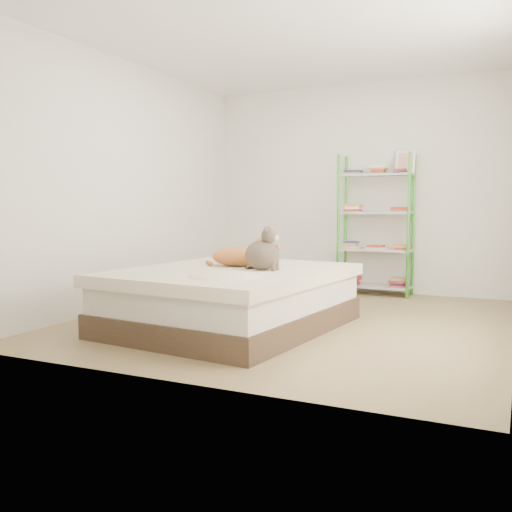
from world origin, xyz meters
The scene contains 7 objects.
room centered at (0.00, 0.00, 1.30)m, with size 3.81×4.21×2.61m.
bed centered at (-0.39, -0.56, 0.26)m, with size 1.86×2.23×0.53m.
orange_cat centered at (-0.43, -0.37, 0.64)m, with size 0.56×0.30×0.22m, color #E8754B, non-canonical shape.
grey_cat centered at (-0.11, -0.54, 0.71)m, with size 0.27×0.32×0.37m, color #6C5C4B, non-canonical shape.
shelf_unit centered at (0.31, 1.88, 0.85)m, with size 0.88×0.36×1.74m.
cardboard_box centered at (-0.16, 1.12, 0.18)m, with size 0.63×0.65×0.41m.
white_bin centered at (-0.56, 1.62, 0.20)m, with size 0.34×0.30×0.39m.
Camera 1 is at (1.92, -4.98, 1.08)m, focal length 40.00 mm.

